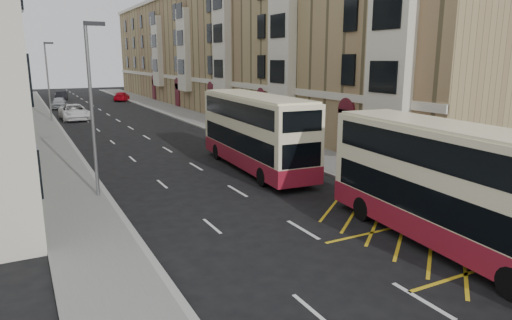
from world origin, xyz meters
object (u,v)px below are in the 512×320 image
street_lamp_near (92,101)px  double_decker_rear (255,132)px  street_lamp_far (48,77)px  white_van (74,112)px  pedestrian_far (406,171)px  pedestrian_mid (490,186)px  double_decker_front (452,187)px  car_dark (62,96)px  car_silver (59,103)px  car_red (122,96)px

street_lamp_near → double_decker_rear: street_lamp_near is taller
street_lamp_far → white_van: (2.31, 0.93, -3.81)m
pedestrian_far → white_van: pedestrian_far is taller
pedestrian_mid → pedestrian_far: size_ratio=1.01×
double_decker_front → pedestrian_mid: size_ratio=6.21×
double_decker_front → double_decker_rear: size_ratio=0.97×
white_van → car_dark: white_van is taller
street_lamp_near → white_van: street_lamp_near is taller
double_decker_front → pedestrian_far: double_decker_front is taller
double_decker_front → double_decker_rear: bearing=97.9°
white_van → car_dark: (0.91, 25.53, -0.10)m
double_decker_front → pedestrian_far: size_ratio=6.28×
double_decker_rear → double_decker_front: bearing=-83.6°
double_decker_rear → car_dark: bearing=99.8°
street_lamp_far → white_van: bearing=22.0°
street_lamp_far → pedestrian_far: (13.88, -35.86, -3.61)m
street_lamp_near → double_decker_front: street_lamp_near is taller
street_lamp_near → double_decker_front: size_ratio=0.72×
street_lamp_far → double_decker_rear: (9.26, -28.33, -2.36)m
pedestrian_mid → car_dark: 67.16m
white_van → street_lamp_near: bearing=-95.9°
pedestrian_far → double_decker_front: bearing=94.6°
street_lamp_near → pedestrian_mid: size_ratio=4.50×
double_decker_front → white_van: bearing=105.1°
street_lamp_near → street_lamp_far: size_ratio=1.00×
pedestrian_mid → car_silver: 55.08m
white_van → car_dark: bearing=86.3°
street_lamp_far → pedestrian_mid: size_ratio=4.50×
car_dark → car_red: car_dark is taller
double_decker_front → car_red: 63.13m
pedestrian_far → white_van: size_ratio=0.30×
white_van → car_silver: bearing=90.6°
street_lamp_near → white_van: bearing=85.7°
car_dark → double_decker_rear: bearing=-73.2°
double_decker_front → car_red: double_decker_front is taller
car_silver → car_red: bearing=45.2°
pedestrian_far → white_van: (-11.57, 36.79, -0.20)m
car_dark → car_silver: bearing=-85.9°
double_decker_rear → pedestrian_far: (4.61, -7.53, -1.24)m
street_lamp_near → car_silver: (1.80, 43.82, -3.88)m
street_lamp_far → double_decker_front: bearing=-76.6°
street_lamp_far → car_dark: (3.22, 26.46, -3.91)m
street_lamp_far → double_decker_front: street_lamp_far is taller
car_red → double_decker_rear: bearing=107.9°
car_dark → street_lamp_near: bearing=-82.8°
pedestrian_far → car_dark: bearing=-42.1°
white_van → car_dark: size_ratio=1.35×
pedestrian_far → car_silver: (-12.07, 49.68, -0.27)m
street_lamp_near → pedestrian_mid: bearing=-32.6°
double_decker_front → white_van: 43.39m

